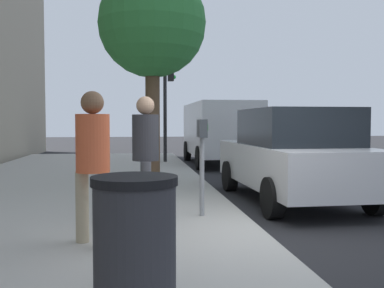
{
  "coord_description": "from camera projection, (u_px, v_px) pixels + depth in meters",
  "views": [
    {
      "loc": [
        -5.66,
        1.61,
        1.53
      ],
      "look_at": [
        0.49,
        0.84,
        1.22
      ],
      "focal_mm": 41.78,
      "sensor_mm": 36.0,
      "label": 1
    }
  ],
  "objects": [
    {
      "name": "ground_plane",
      "position": [
        259.0,
        237.0,
        5.89
      ],
      "size": [
        80.0,
        80.0,
        0.0
      ],
      "primitive_type": "plane",
      "color": "#232326",
      "rests_on": "ground"
    },
    {
      "name": "sidewalk_slab",
      "position": [
        23.0,
        239.0,
        5.51
      ],
      "size": [
        28.0,
        6.0,
        0.15
      ],
      "primitive_type": "cube",
      "color": "#A8A59E",
      "rests_on": "ground_plane"
    },
    {
      "name": "parking_meter",
      "position": [
        202.0,
        147.0,
        6.49
      ],
      "size": [
        0.36,
        0.12,
        1.41
      ],
      "color": "gray",
      "rests_on": "sidewalk_slab"
    },
    {
      "name": "pedestrian_at_meter",
      "position": [
        146.0,
        147.0,
        6.34
      ],
      "size": [
        0.53,
        0.38,
        1.74
      ],
      "rotation": [
        0.0,
        0.0,
        -1.59
      ],
      "color": "#47474C",
      "rests_on": "sidewalk_slab"
    },
    {
      "name": "pedestrian_bystander",
      "position": [
        93.0,
        155.0,
        4.95
      ],
      "size": [
        0.4,
        0.43,
        1.72
      ],
      "rotation": [
        0.0,
        0.0,
        -0.74
      ],
      "color": "tan",
      "rests_on": "sidewalk_slab"
    },
    {
      "name": "parked_sedan_near",
      "position": [
        293.0,
        155.0,
        8.47
      ],
      "size": [
        4.45,
        2.06,
        1.77
      ],
      "color": "silver",
      "rests_on": "ground_plane"
    },
    {
      "name": "parked_van_far",
      "position": [
        219.0,
        129.0,
        15.95
      ],
      "size": [
        5.21,
        2.13,
        2.18
      ],
      "color": "silver",
      "rests_on": "ground_plane"
    },
    {
      "name": "street_tree",
      "position": [
        152.0,
        25.0,
        9.85
      ],
      "size": [
        2.38,
        2.38,
        4.74
      ],
      "color": "brown",
      "rests_on": "sidewalk_slab"
    },
    {
      "name": "traffic_signal",
      "position": [
        168.0,
        91.0,
        15.3
      ],
      "size": [
        0.24,
        0.44,
        3.6
      ],
      "color": "black",
      "rests_on": "sidewalk_slab"
    },
    {
      "name": "trash_bin",
      "position": [
        135.0,
        250.0,
        3.02
      ],
      "size": [
        0.59,
        0.59,
        1.01
      ],
      "color": "#2D2D33",
      "rests_on": "sidewalk_slab"
    }
  ]
}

